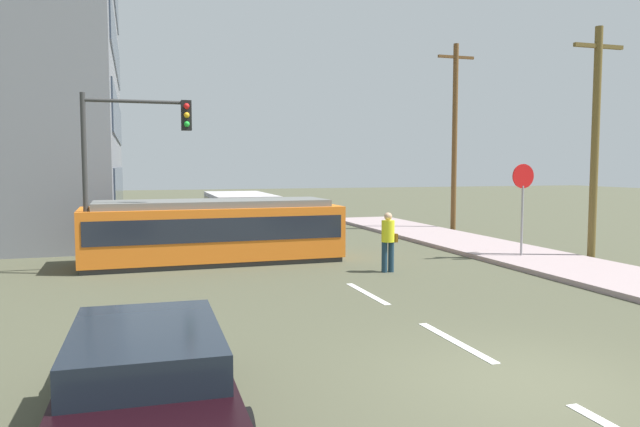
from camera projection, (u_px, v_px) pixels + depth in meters
The scene contains 14 objects.
ground_plane at pixel (317, 266), 17.69m from camera, with size 120.00×120.00×0.00m, color #494A36.
sidewalk_curb_right at pixel (605, 275), 15.89m from camera, with size 3.20×36.00×0.14m, color #A08C8C.
lane_stripe_1 at pixel (455, 342), 10.07m from camera, with size 0.16×2.40×0.01m, color silver.
lane_stripe_2 at pixel (367, 293), 13.88m from camera, with size 0.16×2.40×0.01m, color silver.
lane_stripe_3 at pixel (263, 237), 24.99m from camera, with size 0.16×2.40×0.01m, color silver.
lane_stripe_4 at pixel (239, 224), 30.71m from camera, with size 0.16×2.40×0.01m, color silver.
streetcar_tram at pixel (213, 230), 18.37m from camera, with size 7.78×2.68×1.92m.
city_bus at pixel (240, 211), 25.79m from camera, with size 2.62×5.74×1.77m.
pedestrian_crossing at pixel (388, 239), 16.63m from camera, with size 0.48×0.36×1.67m.
parked_sedan_near at pixel (147, 375), 6.69m from camera, with size 2.00×4.48×1.19m.
stop_sign at pixel (523, 190), 18.74m from camera, with size 0.76×0.07×2.88m.
traffic_light_mast at pixel (129, 147), 16.48m from camera, with size 2.93×0.33×4.93m.
utility_pole_near at pixel (595, 139), 18.71m from camera, with size 1.80×0.24×7.25m.
utility_pole_mid at pixel (455, 134), 27.56m from camera, with size 1.80×0.24×8.51m.
Camera 1 is at (-5.11, -6.75, 2.95)m, focal length 33.63 mm.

